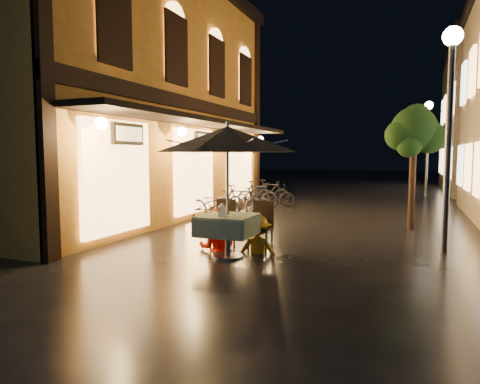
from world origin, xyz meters
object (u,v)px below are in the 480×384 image
at_px(patio_umbrella, 228,139).
at_px(person_yellow, 258,217).
at_px(table_lantern, 222,209).
at_px(person_orange, 218,210).
at_px(cafe_table, 228,225).
at_px(streetlamp_near, 450,98).
at_px(bicycle_0, 215,205).

xyz_separation_m(patio_umbrella, person_yellow, (0.39, 0.57, -1.46)).
bearing_deg(table_lantern, person_yellow, 64.43).
relative_size(person_orange, person_yellow, 1.15).
bearing_deg(cafe_table, person_orange, 130.05).
distance_m(cafe_table, table_lantern, 0.41).
bearing_deg(person_orange, person_yellow, 164.85).
relative_size(streetlamp_near, patio_umbrella, 1.66).
distance_m(cafe_table, person_yellow, 0.70).
bearing_deg(bicycle_0, table_lantern, -142.53).
distance_m(cafe_table, person_orange, 0.74).
xyz_separation_m(cafe_table, person_yellow, (0.39, 0.57, 0.10)).
distance_m(table_lantern, person_yellow, 0.93).
xyz_separation_m(person_orange, person_yellow, (0.84, 0.03, -0.10)).
xyz_separation_m(table_lantern, person_orange, (-0.45, 0.78, -0.13)).
xyz_separation_m(person_orange, bicycle_0, (-1.59, 3.25, -0.33)).
bearing_deg(patio_umbrella, cafe_table, 135.00).
xyz_separation_m(streetlamp_near, person_orange, (-4.16, -1.37, -2.13)).
relative_size(cafe_table, person_yellow, 0.72).
relative_size(streetlamp_near, cafe_table, 4.27).
bearing_deg(cafe_table, bicycle_0, 118.43).
bearing_deg(person_orange, cafe_table, 112.74).
relative_size(cafe_table, table_lantern, 3.96).
bearing_deg(person_orange, bicycle_0, -81.15).
xyz_separation_m(cafe_table, table_lantern, (-0.00, -0.24, 0.33)).
relative_size(patio_umbrella, bicycle_0, 1.47).
height_order(streetlamp_near, cafe_table, streetlamp_near).
bearing_deg(cafe_table, table_lantern, -90.00).
bearing_deg(bicycle_0, streetlamp_near, -97.59).
distance_m(patio_umbrella, person_yellow, 1.62).
bearing_deg(cafe_table, streetlamp_near, 27.26).
height_order(patio_umbrella, bicycle_0, patio_umbrella).
relative_size(streetlamp_near, table_lantern, 16.92).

